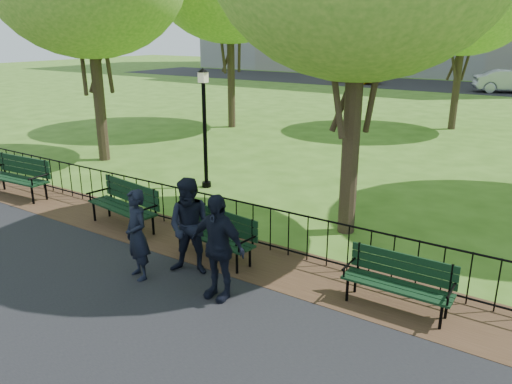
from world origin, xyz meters
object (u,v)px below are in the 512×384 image
Objects in this scene: park_bench_right_a at (399,276)px; lamppost at (205,124)px; park_bench_left_a at (126,200)px; park_bench_main at (201,224)px; person_right at (217,247)px; taxi at (356,73)px; person_left at (137,235)px; person_mid at (191,227)px; park_bench_left_b at (19,172)px; sedan_silver at (510,81)px.

lamppost is at bearing 152.53° from park_bench_right_a.
park_bench_main is at bearing 2.89° from park_bench_left_a.
taxi is at bearing 109.51° from person_right.
park_bench_main is 1.02× the size of person_right.
person_left is (-4.03, -1.49, 0.27)m from park_bench_right_a.
person_mid is (0.65, 0.64, 0.07)m from person_left.
park_bench_left_b reaches higher than park_bench_left_a.
park_bench_main is 1.12× the size of person_left.
person_right reaches higher than person_left.
park_bench_main is 1.03× the size of person_mid.
park_bench_main is at bearing 138.53° from person_right.
park_bench_left_a is 2.76m from person_mid.
person_right is (1.23, -1.10, 0.25)m from park_bench_main.
taxi is at bearing 64.94° from sedan_silver.
sedan_silver is at bearing 94.49° from park_bench_right_a.
park_bench_left_b is at bearing 150.32° from person_mid.
park_bench_left_a is at bearing 179.23° from park_bench_right_a.
sedan_silver is at bearing 95.07° from park_bench_main.
lamppost is at bearing 104.12° from person_mid.
person_right is 0.37× the size of sedan_silver.
taxi is 0.98× the size of sedan_silver.
person_right is (1.53, 0.23, 0.07)m from person_left.
park_bench_left_a is 0.42× the size of sedan_silver.
park_bench_left_a is 1.12× the size of person_right.
park_bench_main is 31.81m from sedan_silver.
park_bench_left_b is at bearing 145.78° from sedan_silver.
lamppost is 1.84× the size of person_right.
lamppost is 5.38m from person_left.
taxi is at bearing 126.83° from person_left.
person_left is (2.36, -4.74, -0.93)m from lamppost.
sedan_silver is at bearing 90.69° from person_right.
park_bench_left_b is 1.14× the size of person_right.
park_bench_main reaches higher than park_bench_right_a.
person_right is at bearing -13.92° from park_bench_left_b.
person_mid is 32.49m from sedan_silver.
park_bench_main is 3.73m from park_bench_right_a.
person_right is 0.38× the size of taxi.
person_left is at bearing -63.52° from lamppost.
sedan_silver reaches higher than park_bench_right_a.
lamppost reaches higher than park_bench_left_a.
park_bench_main is 0.91× the size of park_bench_left_a.
person_mid is (-3.38, -0.85, 0.34)m from park_bench_right_a.
park_bench_right_a is 4.30m from person_left.
park_bench_right_a is 1.05× the size of person_left.
lamppost reaches higher than person_mid.
person_mid reaches higher than taxi.
person_right reaches higher than person_mid.
park_bench_main is at bearing -52.05° from lamppost.
park_bench_right_a is (9.87, -0.01, -0.10)m from park_bench_left_b.
park_bench_left_a is 5.99m from park_bench_right_a.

